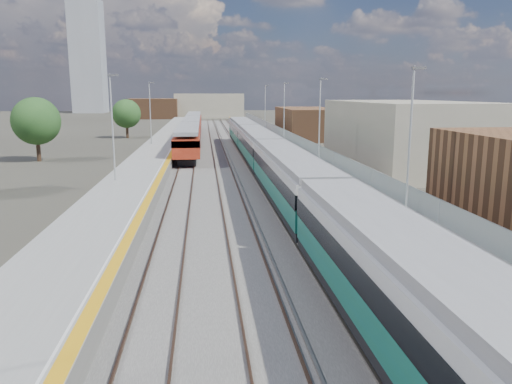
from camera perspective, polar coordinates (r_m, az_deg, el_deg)
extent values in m
plane|color=#47443A|center=(52.95, -1.83, 3.43)|extent=(320.00, 320.00, 0.00)
cube|color=#565451|center=(55.31, -4.35, 3.77)|extent=(10.50, 155.00, 0.06)
cube|color=#4C3323|center=(57.94, -1.42, 4.22)|extent=(0.07, 160.00, 0.14)
cube|color=#4C3323|center=(58.07, 0.00, 4.24)|extent=(0.07, 160.00, 0.14)
cube|color=#4C3323|center=(57.77, -4.89, 4.16)|extent=(0.07, 160.00, 0.14)
cube|color=#4C3323|center=(57.81, -3.46, 4.19)|extent=(0.07, 160.00, 0.14)
cube|color=#4C3323|center=(57.81, -8.37, 4.09)|extent=(0.07, 160.00, 0.14)
cube|color=#4C3323|center=(57.77, -6.94, 4.12)|extent=(0.07, 160.00, 0.14)
cube|color=gray|center=(57.91, -1.75, 4.20)|extent=(0.08, 160.00, 0.10)
cube|color=gray|center=(57.83, -3.13, 4.18)|extent=(0.08, 160.00, 0.10)
cube|color=slate|center=(55.96, 3.36, 4.35)|extent=(4.70, 155.00, 1.00)
cube|color=gray|center=(55.90, 3.37, 4.87)|extent=(4.70, 155.00, 0.03)
cube|color=orange|center=(55.60, 1.23, 4.87)|extent=(0.40, 155.00, 0.01)
cube|color=gray|center=(56.24, 5.60, 5.48)|extent=(0.06, 155.00, 1.20)
cylinder|color=#9EA0A3|center=(26.56, 17.16, 5.49)|extent=(0.12, 0.12, 7.50)
cube|color=#4C4C4F|center=(26.57, 18.13, 13.33)|extent=(0.70, 0.18, 0.14)
cylinder|color=#9EA0A3|center=(45.59, 7.27, 8.10)|extent=(0.12, 0.12, 7.50)
cube|color=#4C4C4F|center=(45.59, 7.70, 12.68)|extent=(0.70, 0.18, 0.14)
cylinder|color=#9EA0A3|center=(65.20, 3.23, 9.10)|extent=(0.12, 0.12, 7.50)
cube|color=#4C4C4F|center=(65.20, 3.49, 12.30)|extent=(0.70, 0.18, 0.14)
cylinder|color=#9EA0A3|center=(84.99, 1.05, 9.61)|extent=(0.12, 0.12, 7.50)
cube|color=#4C4C4F|center=(85.00, 1.23, 12.07)|extent=(0.70, 0.18, 0.14)
cube|color=slate|center=(55.48, -11.41, 4.09)|extent=(4.30, 155.00, 1.00)
cube|color=gray|center=(55.42, -11.43, 4.61)|extent=(4.30, 155.00, 0.03)
cube|color=orange|center=(55.27, -9.46, 4.68)|extent=(0.45, 155.00, 0.01)
cube|color=silver|center=(55.29, -9.83, 4.67)|extent=(0.08, 155.00, 0.01)
cylinder|color=#9EA0A3|center=(36.96, -16.08, 7.04)|extent=(0.12, 0.12, 7.50)
cube|color=#4C4C4F|center=(36.86, -16.00, 12.72)|extent=(0.70, 0.18, 0.14)
cylinder|color=#9EA0A3|center=(62.69, -11.99, 8.79)|extent=(0.12, 0.12, 7.50)
cube|color=#4C4C4F|center=(62.63, -11.90, 12.13)|extent=(0.70, 0.18, 0.14)
cube|color=gray|center=(51.45, 16.76, 6.32)|extent=(11.00, 22.00, 6.40)
cube|color=brown|center=(82.20, 5.87, 7.85)|extent=(8.00, 18.00, 4.80)
cube|color=gray|center=(152.37, -5.39, 9.82)|extent=(20.00, 14.00, 7.00)
cube|color=brown|center=(148.07, -11.65, 9.33)|extent=(14.00, 12.00, 5.60)
cube|color=gray|center=(197.10, -18.65, 14.41)|extent=(11.00, 11.00, 40.00)
cube|color=black|center=(14.15, 17.40, -16.11)|extent=(2.55, 18.31, 0.43)
cube|color=#136660|center=(13.83, 17.59, -13.33)|extent=(2.65, 18.31, 1.07)
cube|color=black|center=(13.51, 17.80, -10.07)|extent=(2.70, 18.31, 0.73)
cube|color=silver|center=(13.31, 17.95, -7.73)|extent=(2.65, 18.31, 0.45)
cube|color=gray|center=(13.19, 18.06, -6.10)|extent=(2.35, 18.31, 0.38)
cube|color=black|center=(31.40, 3.84, -0.50)|extent=(2.55, 18.31, 0.43)
cube|color=#136660|center=(31.25, 3.86, 0.85)|extent=(2.65, 18.31, 1.07)
cube|color=black|center=(31.11, 3.88, 2.38)|extent=(2.70, 18.31, 0.73)
cube|color=silver|center=(31.03, 3.90, 3.44)|extent=(2.65, 18.31, 0.45)
cube|color=gray|center=(30.98, 3.91, 4.17)|extent=(2.35, 18.31, 0.38)
cube|color=black|center=(49.79, 0.16, 3.89)|extent=(2.55, 18.31, 0.43)
cube|color=#136660|center=(49.70, 0.16, 4.75)|extent=(2.65, 18.31, 1.07)
cube|color=black|center=(49.61, 0.17, 5.72)|extent=(2.70, 18.31, 0.73)
cube|color=silver|center=(49.56, 0.17, 6.39)|extent=(2.65, 18.31, 0.45)
cube|color=gray|center=(49.53, 0.17, 6.85)|extent=(2.35, 18.31, 0.38)
cube|color=black|center=(68.41, -1.53, 5.90)|extent=(2.55, 18.31, 0.43)
cube|color=#136660|center=(68.35, -1.54, 6.53)|extent=(2.65, 18.31, 1.07)
cube|color=black|center=(68.28, -1.54, 7.24)|extent=(2.70, 18.31, 0.73)
cube|color=silver|center=(68.25, -1.54, 7.72)|extent=(2.65, 18.31, 0.45)
cube|color=gray|center=(68.22, -1.54, 8.05)|extent=(2.35, 18.31, 0.38)
cube|color=black|center=(56.84, -7.69, 4.32)|extent=(1.80, 15.33, 0.63)
cube|color=maroon|center=(56.68, -7.73, 5.83)|extent=(2.66, 18.03, 1.90)
cube|color=black|center=(56.64, -7.74, 6.31)|extent=(2.71, 18.03, 0.66)
cube|color=gray|center=(56.56, -7.77, 7.26)|extent=(2.37, 18.03, 0.38)
cube|color=black|center=(75.26, -7.30, 6.01)|extent=(1.80, 15.33, 0.63)
cube|color=maroon|center=(75.14, -7.33, 7.15)|extent=(2.66, 18.03, 1.90)
cube|color=black|center=(75.11, -7.34, 7.51)|extent=(2.71, 18.03, 0.66)
cube|color=gray|center=(75.05, -7.36, 8.24)|extent=(2.37, 18.03, 0.38)
cube|color=black|center=(93.73, -7.07, 7.04)|extent=(1.80, 15.33, 0.63)
cube|color=maroon|center=(93.63, -7.09, 7.95)|extent=(2.66, 18.03, 1.90)
cube|color=black|center=(93.61, -7.10, 8.24)|extent=(2.71, 18.03, 0.66)
cube|color=gray|center=(93.56, -7.11, 8.82)|extent=(2.37, 18.03, 0.38)
cylinder|color=#382619|center=(58.27, -23.60, 4.39)|extent=(0.44, 0.44, 2.37)
sphere|color=#1B481D|center=(58.04, -23.84, 7.42)|extent=(5.01, 5.01, 5.01)
cylinder|color=#382619|center=(84.04, -14.50, 6.73)|extent=(0.44, 0.44, 2.18)
sphere|color=#1B481D|center=(83.88, -14.60, 8.66)|extent=(4.60, 4.60, 4.60)
cylinder|color=#382619|center=(76.40, 12.54, 6.39)|extent=(0.44, 0.44, 2.15)
sphere|color=#1B481D|center=(76.23, 12.63, 8.49)|extent=(4.54, 4.54, 4.54)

